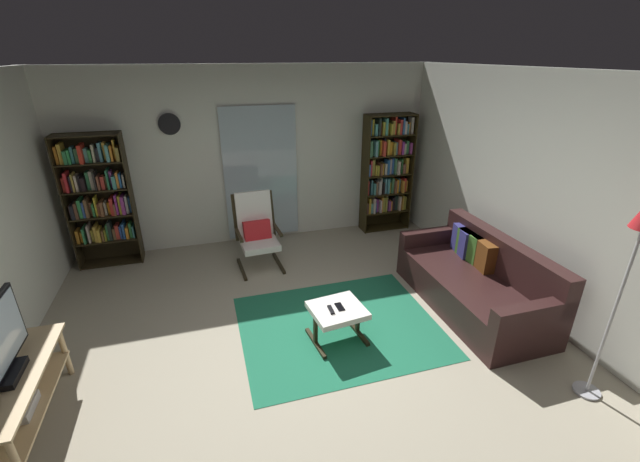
% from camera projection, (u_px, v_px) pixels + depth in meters
% --- Properties ---
extents(ground_plane, '(7.02, 7.02, 0.00)m').
position_uv_depth(ground_plane, '(305.00, 352.00, 4.05)').
color(ground_plane, '#A39B84').
extents(wall_back, '(5.60, 0.06, 2.60)m').
position_uv_depth(wall_back, '(254.00, 157.00, 6.07)').
color(wall_back, silver).
rests_on(wall_back, ground).
extents(wall_right, '(0.06, 6.00, 2.60)m').
position_uv_depth(wall_right, '(554.00, 203.00, 4.23)').
color(wall_right, silver).
rests_on(wall_right, ground).
extents(glass_door_panel, '(1.10, 0.01, 2.00)m').
position_uv_depth(glass_door_panel, '(261.00, 174.00, 6.13)').
color(glass_door_panel, silver).
extents(area_rug, '(2.10, 1.74, 0.01)m').
position_uv_depth(area_rug, '(339.00, 326.00, 4.43)').
color(area_rug, '#1E6C4B').
rests_on(area_rug, ground).
extents(tv_stand, '(0.46, 1.26, 0.53)m').
position_uv_depth(tv_stand, '(14.00, 397.00, 3.08)').
color(tv_stand, tan).
rests_on(tv_stand, ground).
extents(bookshelf_near_tv, '(0.81, 0.30, 1.81)m').
position_uv_depth(bookshelf_near_tv, '(99.00, 197.00, 5.42)').
color(bookshelf_near_tv, black).
rests_on(bookshelf_near_tv, ground).
extents(bookshelf_near_sofa, '(0.79, 0.30, 1.88)m').
position_uv_depth(bookshelf_near_sofa, '(387.00, 169.00, 6.53)').
color(bookshelf_near_sofa, black).
rests_on(bookshelf_near_sofa, ground).
extents(leather_sofa, '(0.88, 1.95, 0.83)m').
position_uv_depth(leather_sofa, '(475.00, 282.00, 4.71)').
color(leather_sofa, black).
rests_on(leather_sofa, ground).
extents(lounge_armchair, '(0.60, 0.68, 1.02)m').
position_uv_depth(lounge_armchair, '(257.00, 229.00, 5.53)').
color(lounge_armchair, black).
rests_on(lounge_armchair, ground).
extents(ottoman, '(0.57, 0.54, 0.39)m').
position_uv_depth(ottoman, '(337.00, 313.00, 4.11)').
color(ottoman, white).
rests_on(ottoman, ground).
extents(tv_remote, '(0.04, 0.15, 0.02)m').
position_uv_depth(tv_remote, '(331.00, 310.00, 4.04)').
color(tv_remote, black).
rests_on(tv_remote, ottoman).
extents(cell_phone, '(0.07, 0.14, 0.01)m').
position_uv_depth(cell_phone, '(340.00, 307.00, 4.09)').
color(cell_phone, black).
rests_on(cell_phone, ottoman).
extents(floor_lamp_by_sofa, '(0.22, 0.22, 1.82)m').
position_uv_depth(floor_lamp_by_sofa, '(639.00, 240.00, 2.99)').
color(floor_lamp_by_sofa, '#A5A5AD').
rests_on(floor_lamp_by_sofa, ground).
extents(wall_clock, '(0.29, 0.03, 0.29)m').
position_uv_depth(wall_clock, '(169.00, 124.00, 5.49)').
color(wall_clock, silver).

